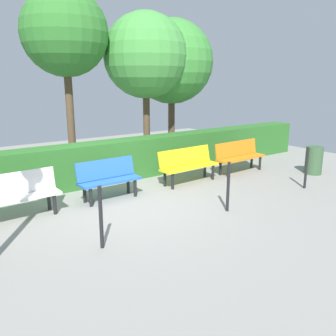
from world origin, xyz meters
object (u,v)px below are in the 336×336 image
at_px(tree_near, 172,62).
at_px(bench_yellow, 188,164).
at_px(bench_white, 15,194).
at_px(tree_far, 65,34).
at_px(bench_orange, 239,155).
at_px(bench_blue, 108,177).
at_px(tree_mid, 146,56).
at_px(trash_bin, 314,160).

bearing_deg(tree_near, bench_yellow, 61.03).
distance_m(bench_white, tree_far, 4.90).
xyz_separation_m(bench_orange, bench_yellow, (1.82, -0.03, 0.00)).
xyz_separation_m(bench_blue, tree_far, (-0.32, -2.90, 3.23)).
relative_size(bench_yellow, tree_mid, 0.37).
relative_size(bench_white, trash_bin, 2.11).
bearing_deg(bench_white, bench_yellow, 177.51).
height_order(tree_far, trash_bin, tree_far).
bearing_deg(bench_white, tree_near, -156.03).
xyz_separation_m(tree_near, trash_bin, (-1.75, 4.23, -2.70)).
bearing_deg(bench_orange, trash_bin, 135.43).
height_order(bench_blue, tree_mid, tree_mid).
xyz_separation_m(bench_blue, bench_white, (1.92, 0.03, 0.01)).
distance_m(bench_orange, tree_mid, 4.02).
relative_size(bench_orange, bench_blue, 1.20).
height_order(bench_blue, tree_near, tree_near).
distance_m(bench_yellow, bench_blue, 2.20).
relative_size(bench_yellow, tree_far, 0.34).
xyz_separation_m(bench_white, tree_mid, (-4.53, -2.59, 2.72)).
bearing_deg(bench_blue, bench_yellow, 178.35).
distance_m(bench_blue, tree_mid, 4.56).
xyz_separation_m(tree_mid, tree_far, (2.29, -0.35, 0.50)).
relative_size(bench_blue, tree_mid, 0.31).
bearing_deg(bench_orange, tree_mid, -64.41).
bearing_deg(trash_bin, tree_near, -67.54).
height_order(bench_yellow, trash_bin, bench_yellow).
height_order(tree_near, trash_bin, tree_near).
relative_size(tree_mid, tree_far, 0.92).
bearing_deg(bench_blue, bench_white, -0.52).
bearing_deg(tree_far, tree_mid, 171.34).
distance_m(bench_orange, tree_far, 5.72).
bearing_deg(bench_blue, trash_bin, 164.45).
xyz_separation_m(bench_yellow, trash_bin, (-3.33, 1.38, -0.10)).
xyz_separation_m(tree_far, trash_bin, (-5.20, 4.29, -3.33)).
xyz_separation_m(bench_orange, tree_far, (3.69, -2.94, 3.23)).
height_order(bench_white, tree_far, tree_far).
height_order(bench_orange, tree_mid, tree_mid).
distance_m(bench_orange, trash_bin, 2.03).
bearing_deg(tree_mid, tree_near, -166.14).
relative_size(bench_orange, trash_bin, 2.17).
bearing_deg(tree_far, bench_blue, 83.65).
distance_m(bench_orange, bench_blue, 4.01).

